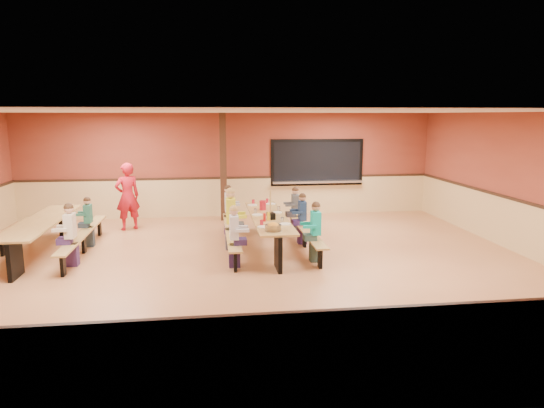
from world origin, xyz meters
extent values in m
plane|color=#A4653E|center=(0.00, 0.00, 0.00)|extent=(12.00, 12.00, 0.00)
cube|color=brown|center=(0.00, 5.00, 1.50)|extent=(12.00, 0.04, 3.00)
cube|color=brown|center=(0.00, -5.00, 1.50)|extent=(12.00, 0.04, 3.00)
cube|color=brown|center=(6.00, 0.00, 1.50)|extent=(0.04, 10.00, 3.00)
cube|color=white|center=(0.00, 0.00, 3.00)|extent=(12.00, 10.00, 0.04)
cube|color=black|center=(2.60, 4.97, 1.55)|extent=(2.60, 0.06, 1.20)
cube|color=silver|center=(2.60, 4.88, 0.98)|extent=(2.70, 0.28, 0.06)
cube|color=#331C11|center=(-0.20, 4.40, 1.50)|extent=(0.18, 0.18, 3.00)
cube|color=#AB8344|center=(0.68, 1.32, 0.72)|extent=(0.75, 3.60, 0.04)
cube|color=black|center=(0.68, -0.23, 0.35)|extent=(0.08, 0.60, 0.70)
cube|color=black|center=(0.68, 2.87, 0.35)|extent=(0.08, 0.60, 0.70)
cube|color=#AB8344|center=(-0.14, 1.32, 0.43)|extent=(0.26, 3.60, 0.04)
cube|color=black|center=(-0.14, 1.32, 0.21)|extent=(0.06, 0.18, 0.41)
cube|color=#AB8344|center=(1.51, 1.32, 0.43)|extent=(0.26, 3.60, 0.04)
cube|color=black|center=(1.51, 1.32, 0.21)|extent=(0.06, 0.18, 0.41)
cube|color=#AB8344|center=(-4.14, 1.46, 0.72)|extent=(0.75, 3.60, 0.04)
cube|color=black|center=(-4.14, -0.09, 0.35)|extent=(0.08, 0.60, 0.70)
cube|color=black|center=(-4.14, 3.01, 0.35)|extent=(0.08, 0.60, 0.70)
cube|color=#AB8344|center=(-4.97, 1.46, 0.43)|extent=(0.26, 3.60, 0.04)
cube|color=black|center=(-4.97, 1.46, 0.21)|extent=(0.06, 0.18, 0.41)
cube|color=#AB8344|center=(-3.32, 1.46, 0.43)|extent=(0.26, 3.60, 0.04)
cube|color=black|center=(-3.32, 1.46, 0.21)|extent=(0.06, 0.18, 0.41)
imported|color=red|center=(-2.70, 3.57, 0.87)|extent=(0.76, 0.67, 1.74)
cylinder|color=#B01727|center=(0.64, 1.99, 0.85)|extent=(0.16, 0.16, 0.22)
cube|color=black|center=(0.74, 0.94, 0.80)|extent=(0.10, 0.14, 0.13)
cylinder|color=yellow|center=(0.63, 0.86, 0.82)|extent=(0.06, 0.06, 0.17)
cylinder|color=#B2140F|center=(0.54, 0.76, 0.82)|extent=(0.06, 0.06, 0.17)
cube|color=black|center=(0.74, 1.37, 0.77)|extent=(0.16, 0.16, 0.06)
cube|color=#AB8344|center=(0.74, 1.37, 1.05)|extent=(0.02, 0.09, 0.50)
camera|label=1|loc=(-0.60, -9.11, 2.94)|focal=32.00mm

